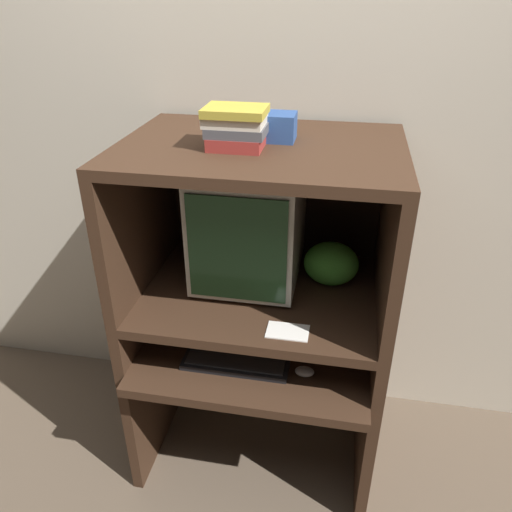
{
  "coord_description": "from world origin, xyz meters",
  "views": [
    {
      "loc": [
        0.27,
        -1.21,
        1.82
      ],
      "look_at": [
        -0.02,
        0.34,
        0.94
      ],
      "focal_mm": 35.0,
      "sensor_mm": 36.0,
      "label": 1
    }
  ],
  "objects": [
    {
      "name": "crt_monitor",
      "position": [
        -0.06,
        0.43,
        1.03
      ],
      "size": [
        0.37,
        0.45,
        0.44
      ],
      "color": "beige",
      "rests_on": "desk_monitor_shelf"
    },
    {
      "name": "book_stack",
      "position": [
        -0.07,
        0.28,
        1.42
      ],
      "size": [
        0.19,
        0.16,
        0.13
      ],
      "color": "maroon",
      "rests_on": "hutch_upper"
    },
    {
      "name": "keyboard",
      "position": [
        -0.05,
        0.13,
        0.62
      ],
      "size": [
        0.38,
        0.13,
        0.03
      ],
      "color": "black",
      "rests_on": "desk_base"
    },
    {
      "name": "mouse",
      "position": [
        0.2,
        0.12,
        0.62
      ],
      "size": [
        0.07,
        0.05,
        0.03
      ],
      "color": "#B7B7B7",
      "rests_on": "desk_base"
    },
    {
      "name": "desk_monitor_shelf",
      "position": [
        0.0,
        0.34,
        0.76
      ],
      "size": [
        0.93,
        0.68,
        0.2
      ],
      "color": "#382316",
      "rests_on": "desk_base"
    },
    {
      "name": "storage_box",
      "position": [
        0.04,
        0.39,
        1.4
      ],
      "size": [
        0.12,
        0.11,
        0.09
      ],
      "color": "navy",
      "rests_on": "hutch_upper"
    },
    {
      "name": "paper_card",
      "position": [
        0.13,
        0.1,
        0.8
      ],
      "size": [
        0.14,
        0.09,
        0.0
      ],
      "color": "white",
      "rests_on": "desk_monitor_shelf"
    },
    {
      "name": "hutch_upper",
      "position": [
        0.0,
        0.37,
        1.17
      ],
      "size": [
        0.93,
        0.68,
        0.55
      ],
      "color": "#382316",
      "rests_on": "desk_monitor_shelf"
    },
    {
      "name": "ground_plane",
      "position": [
        0.0,
        0.0,
        0.0
      ],
      "size": [
        12.0,
        12.0,
        0.0
      ],
      "primitive_type": "plane",
      "color": "brown"
    },
    {
      "name": "desk_base",
      "position": [
        0.0,
        0.28,
        0.38
      ],
      "size": [
        0.93,
        0.74,
        0.6
      ],
      "color": "#382316",
      "rests_on": "ground_plane"
    },
    {
      "name": "snack_bag",
      "position": [
        0.25,
        0.43,
        0.89
      ],
      "size": [
        0.21,
        0.15,
        0.17
      ],
      "color": "green",
      "rests_on": "desk_monitor_shelf"
    },
    {
      "name": "wall_back",
      "position": [
        0.0,
        0.74,
        1.3
      ],
      "size": [
        6.0,
        0.06,
        2.6
      ],
      "color": "beige",
      "rests_on": "ground_plane"
    }
  ]
}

